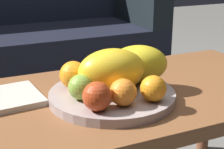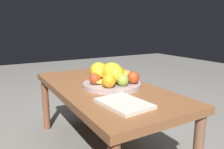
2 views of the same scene
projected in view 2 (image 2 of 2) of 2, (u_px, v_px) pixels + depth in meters
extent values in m
cube|color=brown|center=(103.00, 89.00, 1.36)|extent=(1.14, 0.56, 0.04)
cylinder|color=brown|center=(99.00, 95.00, 1.97)|extent=(0.05, 0.05, 0.41)
cylinder|color=brown|center=(46.00, 104.00, 1.74)|extent=(0.05, 0.05, 0.41)
cylinder|color=#A59391|center=(112.00, 85.00, 1.33)|extent=(0.35, 0.35, 0.03)
ellipsoid|color=yellow|center=(112.00, 73.00, 1.32)|extent=(0.20, 0.14, 0.12)
ellipsoid|color=yellow|center=(98.00, 71.00, 1.38)|extent=(0.20, 0.16, 0.11)
sphere|color=orange|center=(126.00, 76.00, 1.36)|extent=(0.07, 0.07, 0.07)
sphere|color=orange|center=(109.00, 81.00, 1.21)|extent=(0.08, 0.08, 0.08)
sphere|color=orange|center=(120.00, 73.00, 1.43)|extent=(0.07, 0.07, 0.07)
sphere|color=#B03B19|center=(133.00, 78.00, 1.30)|extent=(0.07, 0.07, 0.07)
sphere|color=#AD3A1B|center=(95.00, 79.00, 1.28)|extent=(0.07, 0.07, 0.07)
sphere|color=#7FA639|center=(123.00, 80.00, 1.25)|extent=(0.07, 0.07, 0.07)
ellipsoid|color=gold|center=(107.00, 81.00, 1.30)|extent=(0.03, 0.15, 0.03)
ellipsoid|color=yellow|center=(106.00, 81.00, 1.29)|extent=(0.14, 0.12, 0.03)
ellipsoid|color=yellow|center=(107.00, 77.00, 1.29)|extent=(0.15, 0.10, 0.03)
ellipsoid|color=yellow|center=(108.00, 78.00, 1.27)|extent=(0.15, 0.04, 0.03)
cube|color=beige|center=(124.00, 103.00, 1.02)|extent=(0.27, 0.20, 0.02)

